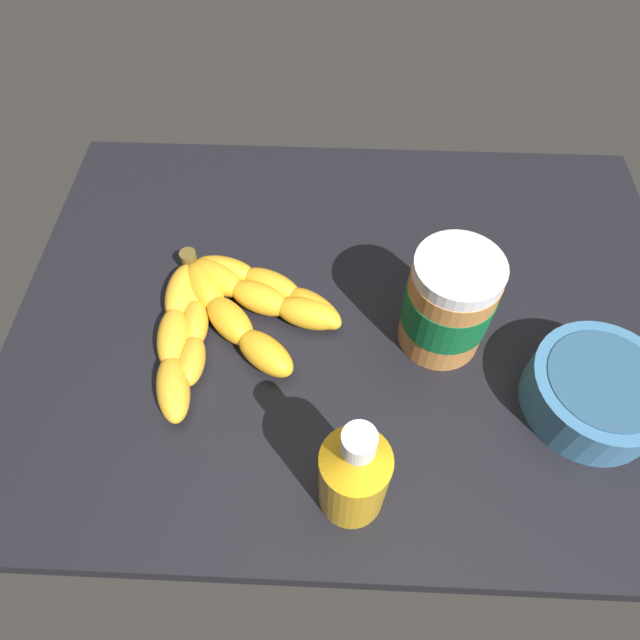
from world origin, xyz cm
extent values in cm
cube|color=black|center=(0.00, 0.00, -1.75)|extent=(79.40, 59.09, 3.51)
ellipsoid|color=gold|center=(-20.22, 0.56, 1.72)|extent=(3.74, 8.10, 3.44)
ellipsoid|color=gold|center=(-19.97, -5.80, 1.72)|extent=(4.35, 8.32, 3.44)
ellipsoid|color=gold|center=(-18.74, -12.04, 1.72)|extent=(5.45, 8.60, 3.44)
ellipsoid|color=gold|center=(-18.95, 1.40, 1.45)|extent=(4.49, 6.79, 2.90)
ellipsoid|color=gold|center=(-17.89, -3.47, 1.45)|extent=(3.80, 6.60, 2.90)
ellipsoid|color=gold|center=(-17.46, -8.43, 1.45)|extent=(3.04, 6.31, 2.90)
ellipsoid|color=gold|center=(-17.59, 1.44, 1.85)|extent=(7.21, 8.36, 3.70)
ellipsoid|color=gold|center=(-13.91, -3.34, 1.85)|extent=(7.83, 8.09, 3.70)
ellipsoid|color=gold|center=(-9.49, -7.46, 1.85)|extent=(8.23, 7.59, 3.70)
ellipsoid|color=gold|center=(-16.22, 2.80, 1.79)|extent=(8.31, 7.10, 3.58)
ellipsoid|color=gold|center=(-10.88, -0.03, 1.79)|extent=(8.38, 6.27, 3.58)
ellipsoid|color=gold|center=(-5.15, -1.94, 1.79)|extent=(8.21, 5.28, 3.58)
ellipsoid|color=gold|center=(-15.56, 4.19, 1.62)|extent=(8.29, 4.91, 3.23)
ellipsoid|color=gold|center=(-9.74, 2.15, 1.62)|extent=(8.39, 6.25, 3.23)
ellipsoid|color=gold|center=(-4.49, -1.08, 1.62)|extent=(8.11, 7.30, 3.23)
cylinder|color=brown|center=(-20.04, 5.24, 1.80)|extent=(2.00, 2.00, 3.00)
cylinder|color=#B27238|center=(9.82, -3.25, 5.59)|extent=(9.19, 9.19, 11.18)
cylinder|color=#0F592D|center=(9.82, -3.25, 6.15)|extent=(9.37, 9.37, 5.03)
cylinder|color=silver|center=(9.82, -3.25, 12.00)|extent=(9.05, 9.05, 1.65)
cylinder|color=gold|center=(-0.28, -21.90, 5.00)|extent=(6.18, 6.18, 10.00)
cone|color=gold|center=(-0.28, -21.90, 11.22)|extent=(6.18, 6.18, 2.44)
cylinder|color=white|center=(-0.28, -21.90, 13.66)|extent=(2.80, 2.80, 2.43)
cylinder|color=teal|center=(24.83, -11.11, 2.69)|extent=(13.98, 13.98, 5.37)
cylinder|color=navy|center=(24.83, -11.11, 3.09)|extent=(11.47, 11.47, 4.84)
camera|label=1|loc=(-2.30, -37.30, 52.84)|focal=30.55mm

